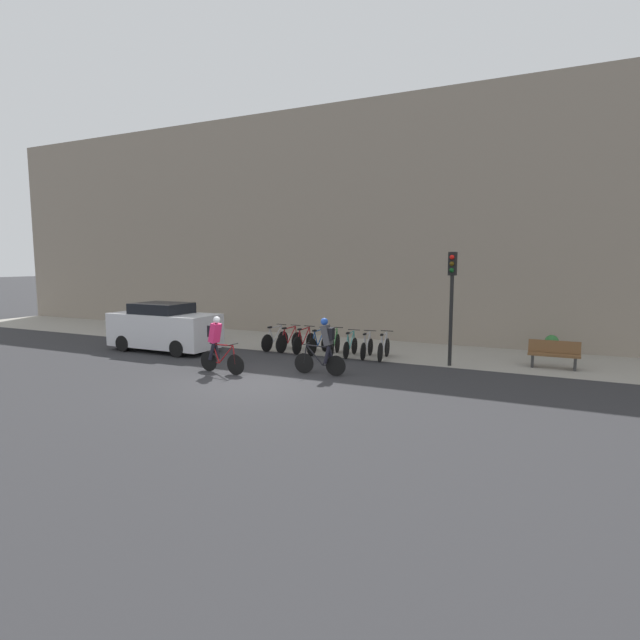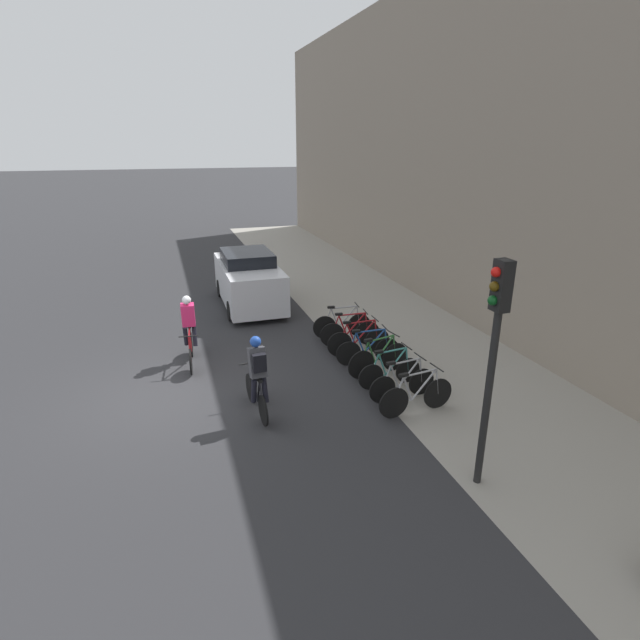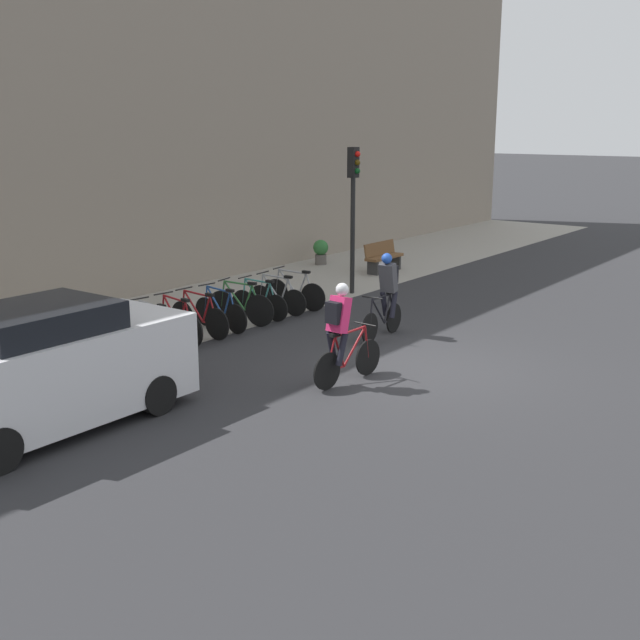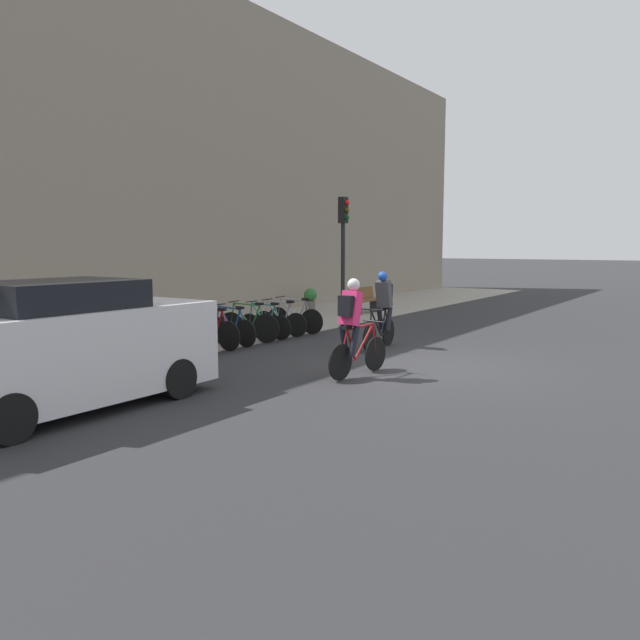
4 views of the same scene
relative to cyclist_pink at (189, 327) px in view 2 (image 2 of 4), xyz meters
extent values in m
plane|color=#2B2B2D|center=(1.71, -0.68, -0.95)|extent=(200.00, 200.00, 0.00)
cube|color=gray|center=(1.71, 6.07, -0.94)|extent=(44.00, 4.50, 0.01)
cube|color=gray|center=(1.71, 8.62, 4.22)|extent=(44.00, 0.60, 10.32)
cylinder|color=black|center=(0.73, -0.06, -0.62)|extent=(0.64, 0.09, 0.64)
cylinder|color=black|center=(-0.36, 0.03, -0.62)|extent=(0.64, 0.09, 0.64)
cylinder|color=maroon|center=(0.36, -0.03, -0.34)|extent=(0.60, 0.09, 0.62)
cylinder|color=maroon|center=(-0.04, 0.00, -0.36)|extent=(0.28, 0.06, 0.58)
cylinder|color=maroon|center=(0.24, -0.02, -0.06)|extent=(0.81, 0.11, 0.07)
cylinder|color=maroon|center=(-0.14, 0.01, -0.63)|extent=(0.44, 0.07, 0.05)
cylinder|color=maroon|center=(-0.26, 0.02, -0.35)|extent=(0.23, 0.05, 0.56)
cylinder|color=maroon|center=(0.68, -0.06, -0.33)|extent=(0.13, 0.05, 0.59)
cylinder|color=black|center=(0.64, -0.06, 0.00)|extent=(0.07, 0.46, 0.03)
cube|color=black|center=(-0.16, 0.01, -0.03)|extent=(0.21, 0.10, 0.06)
cube|color=#E52866|center=(-0.06, 0.01, 0.30)|extent=(0.35, 0.35, 0.63)
sphere|color=silver|center=(0.02, 0.00, 0.71)|extent=(0.24, 0.24, 0.22)
cylinder|color=black|center=(-0.12, -0.10, -0.28)|extent=(0.28, 0.13, 0.56)
cylinder|color=black|center=(-0.10, 0.12, -0.28)|extent=(0.25, 0.13, 0.56)
cube|color=black|center=(-0.20, 0.02, 0.35)|extent=(0.16, 0.27, 0.36)
cylinder|color=black|center=(2.49, 1.06, -0.63)|extent=(0.63, 0.08, 0.63)
cylinder|color=black|center=(3.53, 1.13, -0.63)|extent=(0.63, 0.08, 0.63)
cylinder|color=black|center=(2.84, 1.08, -0.35)|extent=(0.57, 0.08, 0.62)
cylinder|color=black|center=(3.23, 1.11, -0.37)|extent=(0.27, 0.06, 0.58)
cylinder|color=black|center=(2.96, 1.09, -0.07)|extent=(0.77, 0.10, 0.07)
cylinder|color=black|center=(3.32, 1.12, -0.64)|extent=(0.42, 0.06, 0.05)
cylinder|color=black|center=(3.44, 1.13, -0.36)|extent=(0.22, 0.05, 0.56)
cylinder|color=black|center=(2.53, 1.06, -0.34)|extent=(0.12, 0.04, 0.59)
cylinder|color=black|center=(2.57, 1.06, -0.01)|extent=(0.06, 0.46, 0.03)
cube|color=black|center=(3.34, 1.12, -0.04)|extent=(0.21, 0.09, 0.06)
cube|color=#3D3D42|center=(3.24, 1.11, 0.29)|extent=(0.34, 0.34, 0.63)
sphere|color=#1E47AD|center=(3.16, 1.11, 0.70)|extent=(0.24, 0.24, 0.22)
cylinder|color=black|center=(3.28, 1.23, -0.29)|extent=(0.28, 0.13, 0.56)
cylinder|color=black|center=(3.30, 1.01, -0.29)|extent=(0.25, 0.13, 0.56)
cube|color=black|center=(3.38, 1.12, 0.34)|extent=(0.16, 0.27, 0.36)
cylinder|color=black|center=(-0.35, 4.73, -0.61)|extent=(0.11, 0.67, 0.67)
cylinder|color=black|center=(-0.48, 3.72, -0.61)|extent=(0.11, 0.67, 0.67)
cylinder|color=#99999E|center=(-0.40, 4.39, -0.33)|extent=(0.11, 0.56, 0.62)
cylinder|color=#99999E|center=(-0.44, 4.02, -0.34)|extent=(0.07, 0.26, 0.58)
cylinder|color=#99999E|center=(-0.41, 4.28, -0.04)|extent=(0.13, 0.75, 0.07)
cylinder|color=#99999E|center=(-0.45, 3.92, -0.62)|extent=(0.08, 0.41, 0.05)
cylinder|color=#99999E|center=(-0.46, 3.81, -0.33)|extent=(0.06, 0.21, 0.56)
cylinder|color=#99999E|center=(-0.36, 4.69, -0.32)|extent=(0.05, 0.12, 0.58)
cylinder|color=black|center=(-0.36, 4.65, 0.01)|extent=(0.46, 0.08, 0.03)
cube|color=black|center=(-0.45, 3.90, -0.02)|extent=(0.10, 0.21, 0.06)
cylinder|color=black|center=(0.28, 4.72, -0.61)|extent=(0.12, 0.67, 0.67)
cylinder|color=black|center=(0.16, 3.73, -0.61)|extent=(0.12, 0.67, 0.67)
cylinder|color=maroon|center=(0.24, 4.38, -0.33)|extent=(0.11, 0.55, 0.62)
cylinder|color=maroon|center=(0.19, 4.02, -0.34)|extent=(0.07, 0.26, 0.58)
cylinder|color=maroon|center=(0.23, 4.28, -0.04)|extent=(0.13, 0.74, 0.07)
cylinder|color=maroon|center=(0.18, 3.93, -0.62)|extent=(0.08, 0.40, 0.05)
cylinder|color=maroon|center=(0.17, 3.82, -0.33)|extent=(0.06, 0.21, 0.56)
cylinder|color=maroon|center=(0.28, 4.68, -0.32)|extent=(0.05, 0.12, 0.58)
cylinder|color=black|center=(0.27, 4.64, 0.01)|extent=(0.46, 0.09, 0.03)
cube|color=black|center=(0.18, 3.91, -0.02)|extent=(0.10, 0.21, 0.06)
cylinder|color=black|center=(0.87, 4.75, -0.61)|extent=(0.06, 0.67, 0.67)
cylinder|color=black|center=(0.84, 3.70, -0.61)|extent=(0.06, 0.67, 0.67)
cylinder|color=maroon|center=(0.86, 4.39, -0.33)|extent=(0.06, 0.57, 0.62)
cylinder|color=maroon|center=(0.85, 4.01, -0.34)|extent=(0.05, 0.27, 0.58)
cylinder|color=maroon|center=(0.86, 4.28, -0.05)|extent=(0.06, 0.78, 0.07)
cylinder|color=maroon|center=(0.85, 3.91, -0.62)|extent=(0.05, 0.42, 0.05)
cylinder|color=maroon|center=(0.84, 3.80, -0.34)|extent=(0.04, 0.22, 0.56)
cylinder|color=maroon|center=(0.87, 4.71, -0.32)|extent=(0.04, 0.12, 0.59)
cylinder|color=black|center=(0.87, 4.67, 0.01)|extent=(0.46, 0.04, 0.03)
cube|color=black|center=(0.84, 3.89, -0.02)|extent=(0.09, 0.20, 0.06)
cylinder|color=black|center=(1.54, 4.73, -0.62)|extent=(0.10, 0.64, 0.64)
cylinder|color=black|center=(1.44, 3.72, -0.62)|extent=(0.10, 0.64, 0.64)
cylinder|color=#1E478C|center=(1.50, 4.39, -0.34)|extent=(0.09, 0.56, 0.62)
cylinder|color=#1E478C|center=(1.47, 4.01, -0.36)|extent=(0.06, 0.26, 0.58)
cylinder|color=#1E478C|center=(1.49, 4.28, -0.06)|extent=(0.11, 0.75, 0.07)
cylinder|color=#1E478C|center=(1.46, 3.92, -0.63)|extent=(0.07, 0.41, 0.05)
cylinder|color=#1E478C|center=(1.45, 3.81, -0.35)|extent=(0.05, 0.21, 0.56)
cylinder|color=#1E478C|center=(1.53, 4.69, -0.33)|extent=(0.05, 0.12, 0.58)
cylinder|color=black|center=(1.53, 4.65, 0.00)|extent=(0.46, 0.07, 0.03)
cube|color=black|center=(1.46, 3.90, -0.03)|extent=(0.10, 0.21, 0.06)
cylinder|color=black|center=(2.04, 4.71, -0.59)|extent=(0.16, 0.70, 0.71)
cylinder|color=black|center=(2.21, 3.75, -0.59)|extent=(0.16, 0.70, 0.71)
cylinder|color=#2D6B33|center=(2.10, 4.38, -0.31)|extent=(0.14, 0.54, 0.62)
cylinder|color=#2D6B33|center=(2.16, 4.03, -0.32)|extent=(0.09, 0.26, 0.58)
cylinder|color=#2D6B33|center=(2.12, 4.28, -0.03)|extent=(0.17, 0.72, 0.07)
cylinder|color=#2D6B33|center=(2.18, 3.94, -0.60)|extent=(0.10, 0.39, 0.05)
cylinder|color=#2D6B33|center=(2.20, 3.83, -0.32)|extent=(0.07, 0.21, 0.56)
cylinder|color=#2D6B33|center=(2.04, 4.67, -0.30)|extent=(0.06, 0.12, 0.58)
cylinder|color=black|center=(2.05, 4.63, 0.03)|extent=(0.46, 0.11, 0.03)
cube|color=black|center=(2.18, 3.92, 0.00)|extent=(0.11, 0.21, 0.06)
cylinder|color=black|center=(2.73, 4.70, -0.64)|extent=(0.07, 0.61, 0.61)
cylinder|color=black|center=(2.79, 3.75, -0.64)|extent=(0.07, 0.61, 0.61)
cylinder|color=teal|center=(2.75, 4.38, -0.36)|extent=(0.07, 0.53, 0.62)
cylinder|color=teal|center=(2.77, 4.03, -0.37)|extent=(0.06, 0.25, 0.58)
cylinder|color=teal|center=(2.76, 4.27, -0.07)|extent=(0.08, 0.71, 0.07)
cylinder|color=teal|center=(2.78, 3.94, -0.65)|extent=(0.06, 0.38, 0.05)
cylinder|color=teal|center=(2.78, 3.84, -0.36)|extent=(0.04, 0.20, 0.56)
cylinder|color=teal|center=(2.73, 4.66, -0.35)|extent=(0.04, 0.11, 0.58)
cylinder|color=black|center=(2.73, 4.63, -0.02)|extent=(0.46, 0.06, 0.03)
cube|color=black|center=(2.78, 3.92, -0.05)|extent=(0.09, 0.20, 0.06)
cylinder|color=black|center=(3.35, 4.71, -0.63)|extent=(0.09, 0.62, 0.62)
cylinder|color=black|center=(3.43, 3.74, -0.63)|extent=(0.09, 0.62, 0.62)
cylinder|color=#99999E|center=(3.38, 4.38, -0.35)|extent=(0.08, 0.54, 0.62)
cylinder|color=#99999E|center=(3.41, 4.02, -0.37)|extent=(0.06, 0.25, 0.58)
cylinder|color=#99999E|center=(3.39, 4.27, -0.07)|extent=(0.10, 0.73, 0.07)
cylinder|color=#99999E|center=(3.42, 3.93, -0.64)|extent=(0.06, 0.39, 0.05)
cylinder|color=#99999E|center=(3.43, 3.83, -0.36)|extent=(0.05, 0.21, 0.56)
cylinder|color=#99999E|center=(3.36, 4.67, -0.34)|extent=(0.05, 0.12, 0.58)
cylinder|color=black|center=(3.36, 4.64, -0.01)|extent=(0.46, 0.07, 0.03)
cube|color=black|center=(3.42, 3.91, -0.04)|extent=(0.10, 0.21, 0.06)
cylinder|color=black|center=(3.98, 4.75, -0.61)|extent=(0.09, 0.67, 0.67)
cylinder|color=black|center=(4.07, 3.70, -0.61)|extent=(0.09, 0.67, 0.67)
cylinder|color=#99999E|center=(4.01, 4.39, -0.33)|extent=(0.09, 0.58, 0.62)
cylinder|color=#99999E|center=(4.05, 4.00, -0.34)|extent=(0.06, 0.27, 0.58)
cylinder|color=#99999E|center=(4.02, 4.28, -0.04)|extent=(0.11, 0.78, 0.07)
cylinder|color=#99999E|center=(4.06, 3.91, -0.62)|extent=(0.07, 0.43, 0.05)
cylinder|color=#99999E|center=(4.07, 3.79, -0.33)|extent=(0.05, 0.22, 0.56)
cylinder|color=#99999E|center=(3.99, 4.71, -0.32)|extent=(0.05, 0.12, 0.59)
cylinder|color=black|center=(3.99, 4.67, 0.01)|extent=(0.46, 0.07, 0.03)
cube|color=black|center=(4.06, 3.89, -0.02)|extent=(0.10, 0.21, 0.06)
cylinder|color=black|center=(6.34, 4.14, 0.93)|extent=(0.12, 0.12, 3.75)
cube|color=black|center=(6.34, 4.14, 2.42)|extent=(0.26, 0.20, 0.76)
sphere|color=red|center=(6.34, 4.02, 2.63)|extent=(0.15, 0.15, 0.15)
sphere|color=#4C380A|center=(6.34, 4.02, 2.42)|extent=(0.15, 0.15, 0.15)
sphere|color=#0C4719|center=(6.34, 4.02, 2.21)|extent=(0.15, 0.15, 0.15)
cube|color=silver|center=(-4.17, 2.23, -0.13)|extent=(4.30, 1.78, 1.27)
cube|color=black|center=(-4.28, 2.23, 0.70)|extent=(2.06, 1.57, 0.40)
cylinder|color=black|center=(-2.84, 1.42, -0.64)|extent=(0.62, 0.20, 0.62)
cylinder|color=black|center=(-2.84, 3.05, -0.64)|extent=(0.62, 0.20, 0.62)
cylinder|color=black|center=(-5.50, 1.42, -0.64)|extent=(0.62, 0.20, 0.62)
cylinder|color=black|center=(-5.50, 3.05, -0.64)|extent=(0.62, 0.20, 0.62)
camera|label=1|loc=(9.45, -12.40, 2.52)|focal=28.00mm
camera|label=2|loc=(12.09, -0.43, 4.37)|focal=28.00mm
camera|label=3|loc=(-10.62, -7.49, 3.38)|focal=45.00mm
camera|label=4|loc=(-9.39, -5.61, 1.38)|focal=35.00mm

